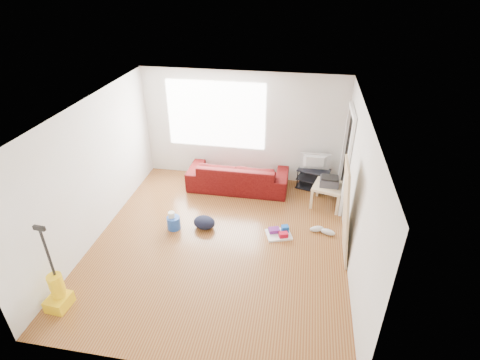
% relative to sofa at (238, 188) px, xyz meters
% --- Properties ---
extents(room, '(4.51, 5.01, 2.51)m').
position_rel_sofa_xyz_m(room, '(0.08, -1.80, 1.25)').
color(room, brown).
rests_on(room, ground).
extents(sofa, '(2.21, 0.86, 0.64)m').
position_rel_sofa_xyz_m(sofa, '(0.00, 0.00, 0.00)').
color(sofa, '#340103').
rests_on(sofa, ground).
extents(tv_stand, '(0.76, 0.56, 0.47)m').
position_rel_sofa_xyz_m(tv_stand, '(1.66, 0.27, 0.24)').
color(tv_stand, black).
rests_on(tv_stand, ground).
extents(tv, '(0.64, 0.08, 0.37)m').
position_rel_sofa_xyz_m(tv, '(1.66, 0.27, 0.66)').
color(tv, black).
rests_on(tv, tv_stand).
extents(side_table, '(0.72, 0.72, 0.48)m').
position_rel_sofa_xyz_m(side_table, '(1.96, -0.37, 0.40)').
color(side_table, tan).
rests_on(side_table, ground).
extents(printer, '(0.39, 0.30, 0.20)m').
position_rel_sofa_xyz_m(printer, '(1.96, -0.37, 0.58)').
color(printer, '#2F2F36').
rests_on(printer, side_table).
extents(bucket, '(0.32, 0.32, 0.25)m').
position_rel_sofa_xyz_m(bucket, '(-0.94, -1.69, 0.00)').
color(bucket, '#1F4BAD').
rests_on(bucket, ground).
extents(toilet_paper, '(0.12, 0.12, 0.11)m').
position_rel_sofa_xyz_m(toilet_paper, '(-0.97, -1.69, 0.18)').
color(toilet_paper, silver).
rests_on(toilet_paper, bucket).
extents(cleaning_tray, '(0.54, 0.49, 0.16)m').
position_rel_sofa_xyz_m(cleaning_tray, '(1.07, -1.55, 0.05)').
color(cleaning_tray, white).
rests_on(cleaning_tray, ground).
extents(backpack, '(0.49, 0.43, 0.24)m').
position_rel_sofa_xyz_m(backpack, '(-0.37, -1.57, 0.00)').
color(backpack, black).
rests_on(backpack, ground).
extents(sneakers, '(0.50, 0.26, 0.11)m').
position_rel_sofa_xyz_m(sneakers, '(1.86, -1.35, 0.06)').
color(sneakers, silver).
rests_on(sneakers, ground).
extents(vacuum, '(0.32, 0.36, 1.42)m').
position_rel_sofa_xyz_m(vacuum, '(-1.99, -3.78, 0.26)').
color(vacuum, yellow).
rests_on(vacuum, ground).
extents(door_panel, '(0.22, 0.72, 1.79)m').
position_rel_sofa_xyz_m(door_panel, '(2.14, -1.94, 0.00)').
color(door_panel, tan).
rests_on(door_panel, ground).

